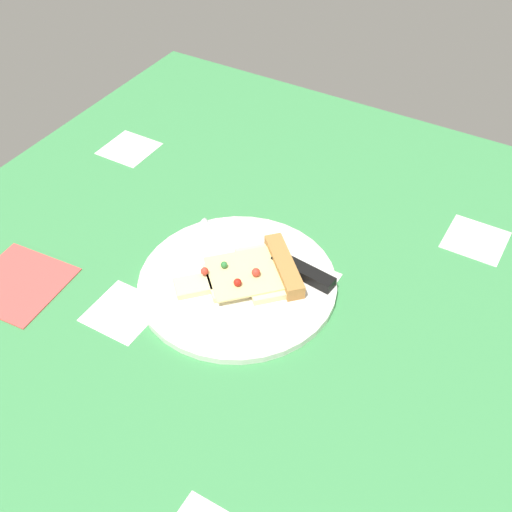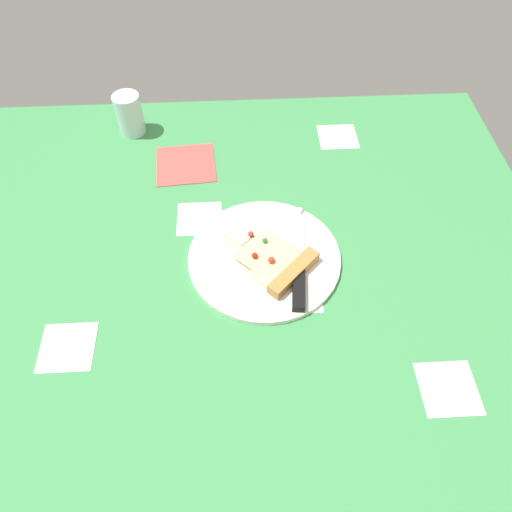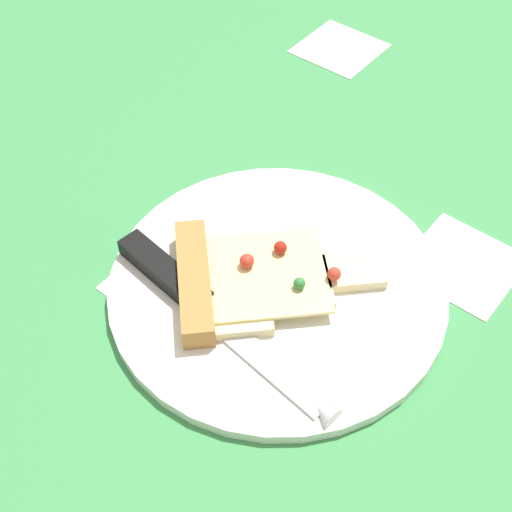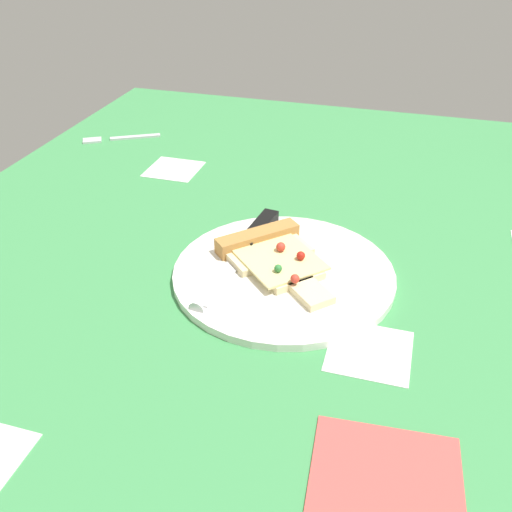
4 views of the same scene
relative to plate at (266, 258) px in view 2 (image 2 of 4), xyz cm
name	(u,v)px [view 2 (image 2 of 4)]	position (x,y,z in cm)	size (l,w,h in cm)	color
ground_plane	(244,305)	(4.54, 9.08, -2.02)	(121.94, 121.94, 3.00)	#3D8C4C
plate	(266,258)	(0.00, 0.00, 0.00)	(28.80, 28.80, 1.04)	white
pizza_slice	(276,261)	(-1.83, 1.82, 1.32)	(17.86, 17.77, 2.55)	beige
knife	(300,266)	(-6.15, 3.17, 1.13)	(4.88, 24.08, 2.45)	silver
drinking_glass	(131,114)	(28.86, -40.44, 4.30)	(6.18, 6.18, 9.65)	silver
napkin	(187,164)	(15.91, -27.77, -0.32)	(13.00, 13.00, 0.40)	#E54C47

